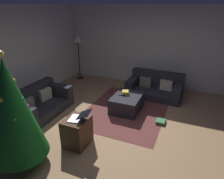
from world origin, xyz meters
TOP-DOWN VIEW (x-y plane):
  - ground_plane at (0.00, 0.00)m, footprint 6.40×6.40m
  - rear_partition at (0.00, 3.14)m, footprint 6.40×0.12m
  - corner_partition at (3.14, 0.00)m, footprint 0.12×6.40m
  - couch_left at (-0.05, 2.24)m, footprint 1.63×0.90m
  - couch_right at (2.25, -0.26)m, footprint 0.95×1.64m
  - ottoman at (1.00, 0.22)m, footprint 0.90×0.70m
  - gift_box at (1.11, 0.31)m, footprint 0.23×0.22m
  - tv_remote at (1.00, 0.37)m, footprint 0.09×0.17m
  - christmas_tree at (-1.53, 1.27)m, footprint 0.93×0.93m
  - side_table at (-0.71, 0.67)m, footprint 0.52×0.44m
  - laptop at (-0.70, 0.60)m, footprint 0.37×0.46m
  - book_stack at (0.72, -0.73)m, footprint 0.28×0.22m
  - corner_lamp at (2.65, 2.67)m, footprint 0.36×0.36m
  - area_rug at (1.00, 0.22)m, footprint 2.60×2.00m

SIDE VIEW (x-z plane):
  - ground_plane at x=0.00m, z-range 0.00..0.00m
  - area_rug at x=1.00m, z-range 0.00..0.01m
  - book_stack at x=0.72m, z-range 0.00..0.07m
  - ottoman at x=1.00m, z-range 0.00..0.40m
  - couch_right at x=2.25m, z-range -0.09..0.62m
  - couch_left at x=-0.05m, z-range -0.07..0.62m
  - side_table at x=-0.71m, z-range 0.00..0.57m
  - tv_remote at x=1.00m, z-range 0.40..0.42m
  - gift_box at x=1.11m, z-range 0.40..0.49m
  - laptop at x=-0.70m, z-range 0.53..0.72m
  - christmas_tree at x=-1.53m, z-range 0.06..2.06m
  - rear_partition at x=0.00m, z-range 0.00..2.60m
  - corner_partition at x=3.14m, z-range 0.00..2.60m
  - corner_lamp at x=2.65m, z-range 0.56..2.18m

